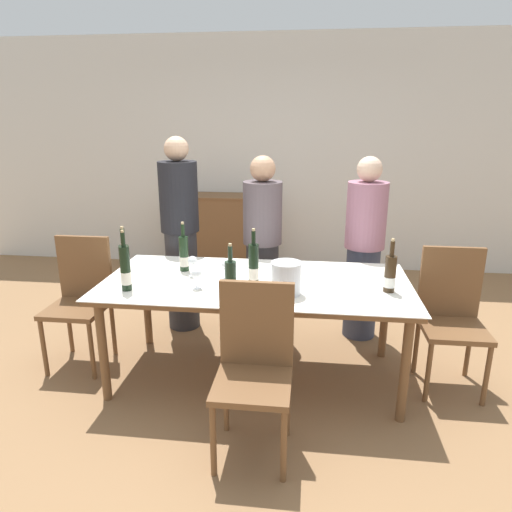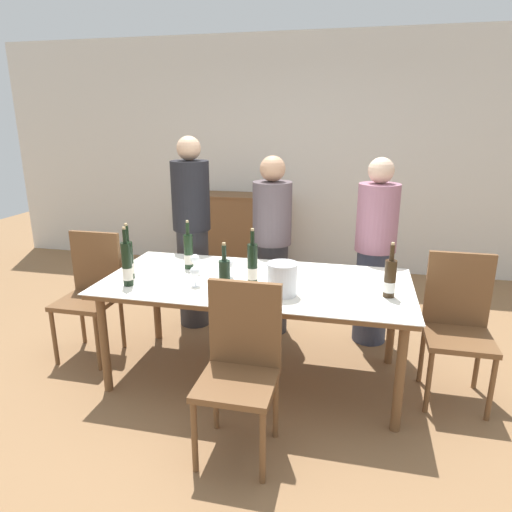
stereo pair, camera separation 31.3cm
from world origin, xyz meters
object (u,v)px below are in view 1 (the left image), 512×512
object	(u,v)px
wine_glass_1	(226,266)
chair_near_front	(255,359)
wine_glass_0	(193,262)
chair_left_end	(81,293)
sideboard_cabinet	(220,233)
wine_bottle_5	(125,264)
person_host	(181,236)
wine_glass_2	(196,274)
ice_bucket	(286,277)
wine_bottle_1	(184,254)
person_guest_left	(262,247)
wine_bottle_3	(125,269)
wine_bottle_2	(254,265)
person_guest_right	(364,250)
dining_table	(256,289)
wine_bottle_0	(231,282)
chair_right_end	(451,310)
wine_bottle_4	(390,274)

from	to	relation	value
wine_glass_1	chair_near_front	distance (m)	0.86
wine_glass_0	chair_left_end	bearing A→B (deg)	177.36
sideboard_cabinet	wine_glass_1	size ratio (longest dim) A/B	8.11
wine_bottle_5	person_host	distance (m)	0.93
wine_glass_2	person_host	size ratio (longest dim) A/B	0.08
ice_bucket	wine_glass_1	bearing A→B (deg)	151.09
sideboard_cabinet	chair_left_end	distance (m)	2.45
sideboard_cabinet	wine_glass_0	bearing A→B (deg)	-83.14
wine_bottle_1	person_guest_left	size ratio (longest dim) A/B	0.24
wine_bottle_3	person_guest_left	world-z (taller)	person_guest_left
sideboard_cabinet	chair_left_end	bearing A→B (deg)	-104.35
wine_glass_2	chair_near_front	size ratio (longest dim) A/B	0.14
wine_bottle_2	person_guest_left	world-z (taller)	person_guest_left
wine_bottle_3	person_guest_right	bearing A→B (deg)	33.02
wine_bottle_3	sideboard_cabinet	bearing A→B (deg)	88.52
wine_bottle_2	person_host	world-z (taller)	person_host
dining_table	ice_bucket	bearing A→B (deg)	-44.59
dining_table	wine_bottle_0	world-z (taller)	wine_bottle_0
dining_table	wine_glass_1	world-z (taller)	wine_glass_1
wine_glass_2	chair_right_end	distance (m)	1.78
ice_bucket	wine_glass_0	size ratio (longest dim) A/B	1.43
dining_table	wine_bottle_3	size ratio (longest dim) A/B	5.24
wine_bottle_1	dining_table	bearing A→B (deg)	-16.17
wine_bottle_4	person_guest_left	bearing A→B (deg)	136.38
wine_bottle_4	wine_glass_0	distance (m)	1.36
ice_bucket	person_guest_left	distance (m)	1.04
chair_right_end	person_host	bearing A→B (deg)	162.04
wine_bottle_0	wine_bottle_4	xyz separation A→B (m)	(1.00, 0.29, -0.01)
wine_bottle_0	chair_left_end	size ratio (longest dim) A/B	0.38
ice_bucket	wine_glass_1	world-z (taller)	ice_bucket
wine_bottle_1	wine_glass_1	distance (m)	0.37
dining_table	wine_bottle_4	world-z (taller)	wine_bottle_4
wine_glass_0	person_guest_left	bearing A→B (deg)	59.96
wine_bottle_5	chair_right_end	world-z (taller)	wine_bottle_5
wine_bottle_0	sideboard_cabinet	bearing A→B (deg)	102.73
wine_bottle_4	wine_glass_0	world-z (taller)	wine_bottle_4
wine_glass_0	wine_bottle_0	bearing A→B (deg)	-51.06
wine_glass_0	chair_left_end	world-z (taller)	chair_left_end
wine_bottle_3	chair_right_end	xyz separation A→B (m)	(2.18, 0.37, -0.33)
wine_bottle_0	dining_table	bearing A→B (deg)	74.24
wine_bottle_1	sideboard_cabinet	bearing A→B (deg)	94.89
dining_table	ice_bucket	distance (m)	0.36
chair_right_end	person_guest_left	xyz separation A→B (m)	(-1.40, 0.69, 0.22)
dining_table	chair_near_front	bearing A→B (deg)	-83.70
ice_bucket	wine_bottle_2	size ratio (longest dim) A/B	0.54
wine_bottle_4	chair_near_front	xyz separation A→B (m)	(-0.81, -0.63, -0.32)
wine_bottle_5	chair_near_front	size ratio (longest dim) A/B	0.41
chair_left_end	person_host	size ratio (longest dim) A/B	0.58
wine_bottle_1	chair_left_end	bearing A→B (deg)	-174.95
sideboard_cabinet	wine_bottle_4	bearing A→B (deg)	-57.37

